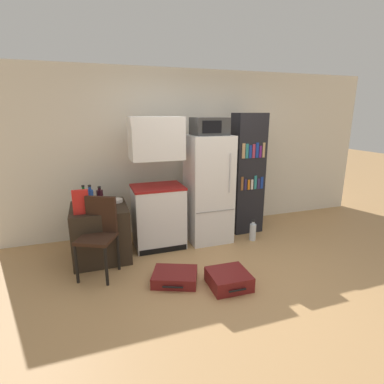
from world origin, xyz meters
TOP-DOWN VIEW (x-y plane):
  - ground_plane at (0.00, 0.00)m, footprint 24.00×24.00m
  - wall_back at (0.20, 2.00)m, footprint 6.40×0.10m
  - side_table at (-1.55, 1.21)m, footprint 0.73×0.77m
  - kitchen_hutch at (-0.72, 1.32)m, footprint 0.73×0.56m
  - refrigerator at (0.07, 1.31)m, footprint 0.63×0.61m
  - microwave at (0.07, 1.31)m, footprint 0.49×0.42m
  - bookshelf at (0.80, 1.44)m, footprint 0.49×0.33m
  - bottle_blue_soda at (-1.64, 1.23)m, footprint 0.08×0.08m
  - bottle_wine_dark at (-1.52, 1.35)m, footprint 0.09×0.09m
  - bottle_ketchup_red at (-1.57, 1.02)m, footprint 0.07×0.07m
  - bottle_green_tall at (-1.72, 1.35)m, footprint 0.08×0.08m
  - bowl at (-1.30, 1.35)m, footprint 0.16×0.16m
  - cereal_box at (-1.75, 0.98)m, footprint 0.19×0.07m
  - chair at (-1.57, 0.78)m, footprint 0.54×0.54m
  - suitcase_large_flat at (-0.77, 0.26)m, footprint 0.63×0.56m
  - suitcase_small_flat at (-0.21, -0.02)m, footprint 0.46×0.47m
  - water_bottle_front at (0.71, 1.02)m, footprint 0.10×0.10m

SIDE VIEW (x-z plane):
  - ground_plane at x=0.00m, z-range 0.00..0.00m
  - suitcase_large_flat at x=-0.77m, z-range 0.00..0.13m
  - suitcase_small_flat at x=-0.21m, z-range 0.00..0.17m
  - water_bottle_front at x=0.71m, z-range -0.03..0.31m
  - side_table at x=-1.55m, z-range 0.00..0.73m
  - chair at x=-1.57m, z-range 0.10..1.06m
  - bowl at x=-1.30m, z-range 0.73..0.77m
  - bottle_ketchup_red at x=-1.57m, z-range 0.72..0.89m
  - refrigerator at x=0.07m, z-range 0.00..1.62m
  - bottle_wine_dark at x=-1.52m, z-range 0.71..0.95m
  - bottle_green_tall at x=-1.72m, z-range 0.71..0.98m
  - bottle_blue_soda at x=-1.64m, z-range 0.71..1.00m
  - kitchen_hutch at x=-0.72m, z-range -0.09..1.80m
  - cereal_box at x=-1.75m, z-range 0.73..1.03m
  - bookshelf at x=0.80m, z-range 0.00..1.94m
  - wall_back at x=0.20m, z-range 0.00..2.61m
  - microwave at x=0.07m, z-range 1.62..1.87m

